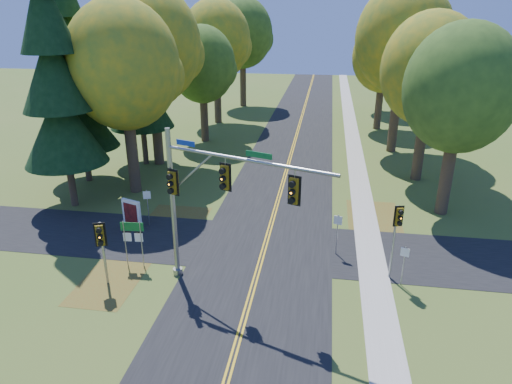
# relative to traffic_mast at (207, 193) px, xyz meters

# --- Properties ---
(ground) EXTENTS (160.00, 160.00, 0.00)m
(ground) POSITION_rel_traffic_mast_xyz_m (2.17, 2.61, -5.16)
(ground) COLOR #425E21
(ground) RESTS_ON ground
(road_main) EXTENTS (8.00, 160.00, 0.02)m
(road_main) POSITION_rel_traffic_mast_xyz_m (2.17, 2.61, -5.15)
(road_main) COLOR black
(road_main) RESTS_ON ground
(road_cross) EXTENTS (60.00, 6.00, 0.02)m
(road_cross) POSITION_rel_traffic_mast_xyz_m (2.17, 4.61, -5.15)
(road_cross) COLOR black
(road_cross) RESTS_ON ground
(centerline_left) EXTENTS (0.10, 160.00, 0.01)m
(centerline_left) POSITION_rel_traffic_mast_xyz_m (2.07, 2.61, -5.14)
(centerline_left) COLOR gold
(centerline_left) RESTS_ON road_main
(centerline_right) EXTENTS (0.10, 160.00, 0.01)m
(centerline_right) POSITION_rel_traffic_mast_xyz_m (2.27, 2.61, -5.14)
(centerline_right) COLOR gold
(centerline_right) RESTS_ON road_main
(sidewalk_east) EXTENTS (1.60, 160.00, 0.06)m
(sidewalk_east) POSITION_rel_traffic_mast_xyz_m (8.37, 2.61, -5.13)
(sidewalk_east) COLOR #9E998E
(sidewalk_east) RESTS_ON ground
(leaf_patch_w_near) EXTENTS (4.00, 6.00, 0.00)m
(leaf_patch_w_near) POSITION_rel_traffic_mast_xyz_m (-4.33, 6.61, -5.16)
(leaf_patch_w_near) COLOR brown
(leaf_patch_w_near) RESTS_ON ground
(leaf_patch_e) EXTENTS (3.50, 8.00, 0.00)m
(leaf_patch_e) POSITION_rel_traffic_mast_xyz_m (8.97, 8.61, -5.16)
(leaf_patch_e) COLOR brown
(leaf_patch_e) RESTS_ON ground
(leaf_patch_w_far) EXTENTS (3.00, 5.00, 0.00)m
(leaf_patch_w_far) POSITION_rel_traffic_mast_xyz_m (-5.33, -0.39, -5.16)
(leaf_patch_w_far) COLOR brown
(leaf_patch_w_far) RESTS_ON ground
(tree_w_a) EXTENTS (8.00, 8.00, 14.15)m
(tree_w_a) POSITION_rel_traffic_mast_xyz_m (-8.96, 11.99, 4.32)
(tree_w_a) COLOR #38281C
(tree_w_a) RESTS_ON ground
(tree_e_a) EXTENTS (7.20, 7.20, 12.73)m
(tree_e_a) POSITION_rel_traffic_mast_xyz_m (13.73, 11.39, 3.37)
(tree_e_a) COLOR #38281C
(tree_e_a) RESTS_ON ground
(tree_w_b) EXTENTS (8.60, 8.60, 15.38)m
(tree_w_b) POSITION_rel_traffic_mast_xyz_m (-9.55, 18.90, 5.20)
(tree_w_b) COLOR #38281C
(tree_w_b) RESTS_ON ground
(tree_e_b) EXTENTS (7.60, 7.60, 13.33)m
(tree_e_b) POSITION_rel_traffic_mast_xyz_m (13.14, 18.19, 3.73)
(tree_e_b) COLOR #38281C
(tree_e_b) RESTS_ON ground
(tree_w_c) EXTENTS (6.80, 6.80, 11.91)m
(tree_w_c) POSITION_rel_traffic_mast_xyz_m (-7.37, 27.08, 2.78)
(tree_w_c) COLOR #38281C
(tree_w_c) RESTS_ON ground
(tree_e_c) EXTENTS (8.80, 8.80, 15.79)m
(tree_e_c) POSITION_rel_traffic_mast_xyz_m (12.05, 26.30, 5.50)
(tree_e_c) COLOR #38281C
(tree_e_c) RESTS_ON ground
(tree_w_d) EXTENTS (8.20, 8.20, 14.56)m
(tree_w_d) POSITION_rel_traffic_mast_xyz_m (-7.96, 35.80, 4.62)
(tree_w_d) COLOR #38281C
(tree_w_d) RESTS_ON ground
(tree_e_d) EXTENTS (7.00, 7.00, 12.32)m
(tree_e_d) POSITION_rel_traffic_mast_xyz_m (11.43, 35.48, 3.07)
(tree_e_d) COLOR #38281C
(tree_e_d) RESTS_ON ground
(tree_w_e) EXTENTS (8.40, 8.40, 14.97)m
(tree_w_e) POSITION_rel_traffic_mast_xyz_m (-6.76, 46.70, 4.91)
(tree_w_e) COLOR #38281C
(tree_w_e) RESTS_ON ground
(tree_e_e) EXTENTS (7.80, 7.80, 13.74)m
(tree_e_e) POSITION_rel_traffic_mast_xyz_m (12.64, 46.19, 4.03)
(tree_e_e) COLOR #38281C
(tree_e_e) RESTS_ON ground
(pine_a) EXTENTS (5.60, 5.60, 19.48)m
(pine_a) POSITION_rel_traffic_mast_xyz_m (-12.33, 8.61, 4.02)
(pine_a) COLOR #38281C
(pine_a) RESTS_ON ground
(pine_b) EXTENTS (5.60, 5.60, 17.31)m
(pine_b) POSITION_rel_traffic_mast_xyz_m (-13.83, 13.61, 3.00)
(pine_b) COLOR #38281C
(pine_b) RESTS_ON ground
(pine_c) EXTENTS (5.60, 5.60, 20.56)m
(pine_c) POSITION_rel_traffic_mast_xyz_m (-10.83, 18.61, 4.53)
(pine_c) COLOR #38281C
(pine_c) RESTS_ON ground
(traffic_mast) EXTENTS (8.37, 3.26, 8.03)m
(traffic_mast) POSITION_rel_traffic_mast_xyz_m (0.00, 0.00, 0.00)
(traffic_mast) COLOR gray
(traffic_mast) RESTS_ON ground
(east_signal_pole) EXTENTS (0.48, 0.57, 4.25)m
(east_signal_pole) POSITION_rel_traffic_mast_xyz_m (9.20, 2.01, -1.94)
(east_signal_pole) COLOR gray
(east_signal_pole) RESTS_ON ground
(ped_signal_pole) EXTENTS (0.54, 0.65, 3.58)m
(ped_signal_pole) POSITION_rel_traffic_mast_xyz_m (-5.30, -0.81, -2.50)
(ped_signal_pole) COLOR gray
(ped_signal_pole) RESTS_ON ground
(route_sign_cluster) EXTENTS (1.27, 0.15, 2.72)m
(route_sign_cluster) POSITION_rel_traffic_mast_xyz_m (-4.60, 1.26, -3.24)
(route_sign_cluster) COLOR gray
(route_sign_cluster) RESTS_ON ground
(info_kiosk) EXTENTS (1.39, 0.65, 1.94)m
(info_kiosk) POSITION_rel_traffic_mast_xyz_m (-6.67, 5.75, -4.20)
(info_kiosk) COLOR white
(info_kiosk) RESTS_ON ground
(reg_sign_e_north) EXTENTS (0.47, 0.15, 2.51)m
(reg_sign_e_north) POSITION_rel_traffic_mast_xyz_m (6.36, 4.31, -3.44)
(reg_sign_e_north) COLOR gray
(reg_sign_e_north) RESTS_ON ground
(reg_sign_e_south) EXTENTS (0.42, 0.16, 2.24)m
(reg_sign_e_south) POSITION_rel_traffic_mast_xyz_m (9.66, 1.54, -3.63)
(reg_sign_e_south) COLOR gray
(reg_sign_e_south) RESTS_ON ground
(reg_sign_w) EXTENTS (0.47, 0.18, 2.51)m
(reg_sign_w) POSITION_rel_traffic_mast_xyz_m (-5.72, 6.21, -3.44)
(reg_sign_w) COLOR gray
(reg_sign_w) RESTS_ON ground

